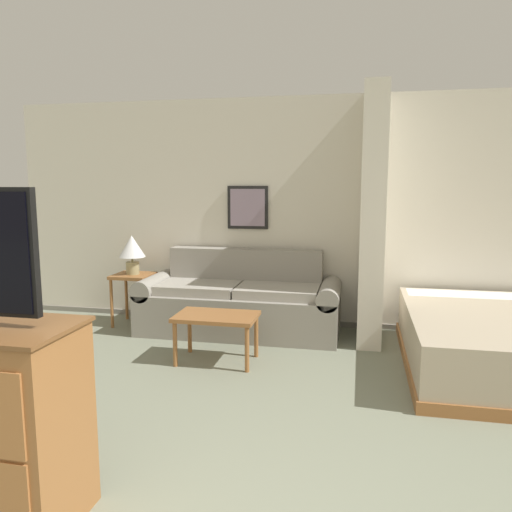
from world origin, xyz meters
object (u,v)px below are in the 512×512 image
(table_lamp, at_px, (132,249))
(coffee_table, at_px, (217,321))
(bed, at_px, (501,342))
(couch, at_px, (240,303))

(table_lamp, bearing_deg, coffee_table, -37.48)
(table_lamp, relative_size, bed, 0.22)
(table_lamp, distance_m, bed, 3.92)
(couch, bearing_deg, coffee_table, -89.25)
(couch, bearing_deg, table_lamp, 178.78)
(couch, height_order, bed, couch)
(coffee_table, bearing_deg, table_lamp, 142.52)
(coffee_table, xyz_separation_m, table_lamp, (-1.29, 0.99, 0.50))
(coffee_table, height_order, table_lamp, table_lamp)
(couch, relative_size, table_lamp, 4.87)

